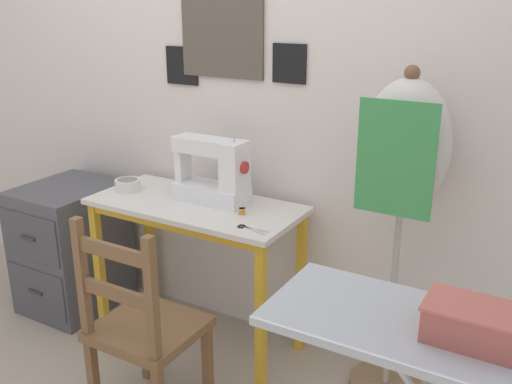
# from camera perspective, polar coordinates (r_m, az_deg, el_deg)

# --- Properties ---
(ground_plane) EXTENTS (14.00, 14.00, 0.00)m
(ground_plane) POSITION_cam_1_polar(r_m,az_deg,el_deg) (2.88, -8.40, -16.67)
(ground_plane) COLOR tan
(wall_back) EXTENTS (10.00, 0.07, 2.55)m
(wall_back) POSITION_cam_1_polar(r_m,az_deg,el_deg) (2.80, -2.81, 10.92)
(wall_back) COLOR silver
(wall_back) RESTS_ON ground_plane
(sewing_table) EXTENTS (1.01, 0.47, 0.75)m
(sewing_table) POSITION_cam_1_polar(r_m,az_deg,el_deg) (2.72, -6.16, -3.40)
(sewing_table) COLOR silver
(sewing_table) RESTS_ON ground_plane
(sewing_machine) EXTENTS (0.37, 0.16, 0.33)m
(sewing_machine) POSITION_cam_1_polar(r_m,az_deg,el_deg) (2.66, -4.16, 1.94)
(sewing_machine) COLOR white
(sewing_machine) RESTS_ON sewing_table
(fabric_bowl) EXTENTS (0.13, 0.13, 0.06)m
(fabric_bowl) POSITION_cam_1_polar(r_m,az_deg,el_deg) (2.91, -12.70, 0.73)
(fabric_bowl) COLOR silver
(fabric_bowl) RESTS_ON sewing_table
(scissors) EXTENTS (0.15, 0.05, 0.01)m
(scissors) POSITION_cam_1_polar(r_m,az_deg,el_deg) (2.38, -0.80, -3.63)
(scissors) COLOR silver
(scissors) RESTS_ON sewing_table
(thread_spool_near_machine) EXTENTS (0.03, 0.03, 0.03)m
(thread_spool_near_machine) POSITION_cam_1_polar(r_m,az_deg,el_deg) (2.53, -1.40, -1.96)
(thread_spool_near_machine) COLOR orange
(thread_spool_near_machine) RESTS_ON sewing_table
(wooden_chair) EXTENTS (0.40, 0.38, 0.90)m
(wooden_chair) POSITION_cam_1_polar(r_m,az_deg,el_deg) (2.37, -11.21, -13.30)
(wooden_chair) COLOR brown
(wooden_chair) RESTS_ON ground_plane
(filing_cabinet) EXTENTS (0.45, 0.54, 0.70)m
(filing_cabinet) POSITION_cam_1_polar(r_m,az_deg,el_deg) (3.34, -17.96, -5.24)
(filing_cabinet) COLOR #4C4C51
(filing_cabinet) RESTS_ON ground_plane
(dress_form) EXTENTS (0.35, 0.32, 1.43)m
(dress_form) POSITION_cam_1_polar(r_m,az_deg,el_deg) (2.31, 14.58, 2.75)
(dress_form) COLOR #846647
(dress_form) RESTS_ON ground_plane
(storage_box) EXTENTS (0.23, 0.15, 0.09)m
(storage_box) POSITION_cam_1_polar(r_m,az_deg,el_deg) (1.49, 20.87, -12.18)
(storage_box) COLOR #AD564C
(storage_box) RESTS_ON ironing_board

